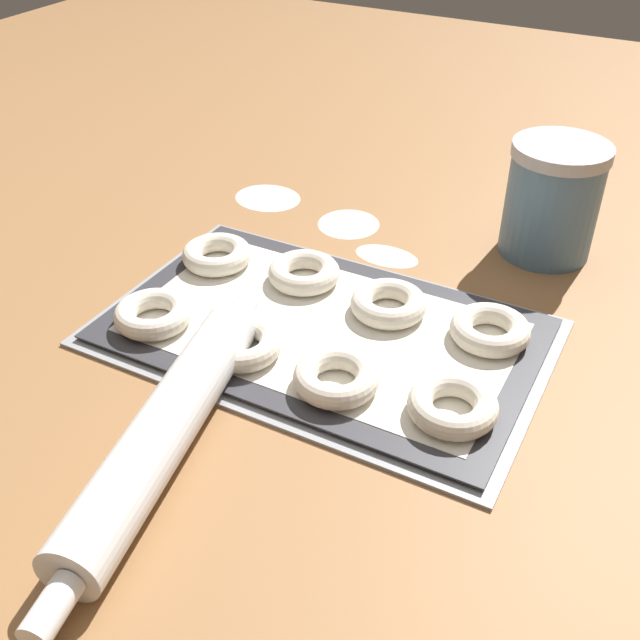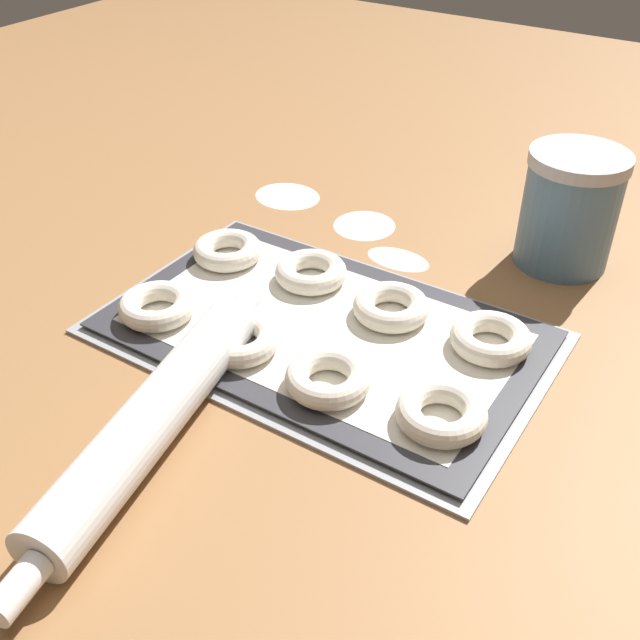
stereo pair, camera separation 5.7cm
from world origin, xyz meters
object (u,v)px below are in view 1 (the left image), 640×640
Objects in this scene: bagel_front_mid_right at (336,377)px; bagel_front_far_right at (453,405)px; baking_tray at (320,334)px; bagel_front_mid_left at (241,343)px; bagel_front_far_left at (153,314)px; bagel_back_mid_left at (304,272)px; flour_canister at (552,200)px; bagel_back_far_left at (217,254)px; bagel_back_mid_right at (389,303)px; rolling_pin at (164,429)px; bagel_back_far_right at (490,330)px.

bagel_front_far_right is (0.12, 0.02, 0.00)m from bagel_front_mid_right.
baking_tray is 0.10m from bagel_front_mid_left.
bagel_back_mid_left is at bearing 55.63° from bagel_front_far_left.
bagel_front_far_left is 0.23m from bagel_front_mid_right.
bagel_front_far_right is 0.59× the size of flour_canister.
bagel_back_far_left is at bearing 149.57° from bagel_front_mid_right.
bagel_back_mid_left reaches higher than baking_tray.
bagel_front_far_right and bagel_back_mid_right have the same top height.
flour_canister is 0.58m from rolling_pin.
bagel_back_far_right is 0.37m from rolling_pin.
bagel_front_mid_left and bagel_back_far_left have the same top height.
rolling_pin is (-0.22, -0.30, 0.00)m from bagel_back_far_right.
bagel_front_mid_left and bagel_back_mid_left have the same top height.
bagel_front_mid_left and bagel_back_mid_right have the same top height.
bagel_front_far_right and bagel_back_mid_left have the same top height.
bagel_front_far_left is at bearing 179.78° from bagel_front_mid_right.
bagel_back_mid_left is at bearing 149.62° from bagel_front_far_right.
rolling_pin is (-0.10, -0.29, 0.00)m from bagel_back_mid_right.
baking_tray is 0.19m from bagel_front_far_left.
baking_tray is at bearing -129.46° from bagel_back_mid_right.
bagel_front_far_right is 0.27m from rolling_pin.
bagel_back_far_left and bagel_back_far_right have the same top height.
flour_canister is at bearing 44.12° from bagel_back_mid_left.
rolling_pin is (-0.04, -0.22, 0.02)m from baking_tray.
bagel_front_far_right is 0.21× the size of rolling_pin.
bagel_front_mid_left is 0.23m from bagel_front_far_right.
bagel_back_mid_right is at bearing 32.58° from bagel_front_far_left.
baking_tray is 0.10m from bagel_back_mid_left.
rolling_pin is at bearing -48.58° from bagel_front_far_left.
bagel_front_far_left is 1.00× the size of bagel_back_mid_right.
bagel_back_far_right is 0.24m from flour_canister.
bagel_front_far_right is 0.38m from flour_canister.
bagel_back_far_left is (-0.01, 0.14, 0.00)m from bagel_front_far_left.
bagel_back_far_left is 0.12m from bagel_back_mid_left.
bagel_back_mid_left is at bearing 178.36° from bagel_back_far_right.
bagel_front_far_left and bagel_back_far_right have the same top height.
rolling_pin is (-0.22, -0.53, -0.05)m from flour_canister.
flour_canister is at bearing 60.72° from baking_tray.
rolling_pin is (0.01, -0.15, 0.00)m from bagel_front_mid_left.
bagel_front_far_right is at bearing 2.35° from bagel_front_far_left.
bagel_front_far_left is 0.59× the size of flour_canister.
bagel_back_mid_left and bagel_back_mid_right have the same top height.
bagel_back_far_left is 0.24m from bagel_back_mid_right.
bagel_front_mid_right is 0.41m from flour_canister.
bagel_back_mid_left is at bearing 129.23° from baking_tray.
bagel_front_far_left is at bearing -131.68° from flour_canister.
baking_tray is 5.63× the size of bagel_front_mid_right.
bagel_back_mid_left is at bearing 94.08° from rolling_pin.
bagel_front_mid_left is at bearing -124.87° from baking_tray.
bagel_back_mid_right is (0.11, 0.14, 0.00)m from bagel_front_mid_left.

